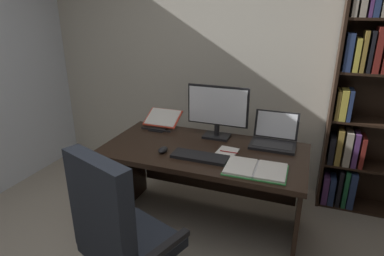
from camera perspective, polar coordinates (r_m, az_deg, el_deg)
wall_back at (r=3.34m, az=6.51°, el=12.10°), size 4.63×0.12×2.58m
desk at (r=2.70m, az=2.56°, el=-6.88°), size 1.58×0.80×0.73m
bookshelf at (r=3.14m, az=30.02°, el=4.11°), size 0.98×0.27×2.12m
office_chair at (r=2.10m, az=-12.43°, el=-19.33°), size 0.70×0.63×1.06m
monitor at (r=2.70m, az=4.54°, el=2.95°), size 0.52×0.16×0.45m
laptop at (r=2.69m, az=14.30°, el=-1.80°), size 0.35×0.31×0.24m
keyboard at (r=2.39m, az=1.38°, el=-5.10°), size 0.42×0.15×0.02m
computer_mouse at (r=2.49m, az=-5.16°, el=-3.86°), size 0.06×0.10×0.04m
reading_stand_with_book at (r=3.00m, az=-5.33°, el=1.52°), size 0.32×0.28×0.14m
open_binder at (r=2.26m, az=11.20°, el=-7.17°), size 0.43×0.29×0.02m
notepad at (r=2.48m, az=6.11°, el=-4.35°), size 0.17×0.22×0.01m
pen at (r=2.47m, az=6.57°, el=-4.23°), size 0.14×0.01×0.01m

